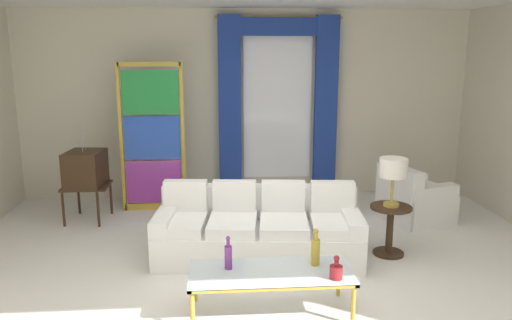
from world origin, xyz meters
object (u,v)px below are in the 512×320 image
(bottle_amber_squat, at_px, (228,256))
(table_lamp_brass, at_px, (393,170))
(coffee_table, at_px, (271,274))
(vintage_tv, at_px, (85,170))
(round_side_table, at_px, (390,226))
(bottle_crystal_tall, at_px, (336,271))
(stained_glass_divider, at_px, (152,141))
(armchair_white, at_px, (413,201))
(peacock_figurine, at_px, (187,204))
(couch_white_long, at_px, (258,231))
(bottle_blue_decanter, at_px, (315,250))

(bottle_amber_squat, distance_m, table_lamp_brass, 2.29)
(coffee_table, distance_m, table_lamp_brass, 2.07)
(vintage_tv, distance_m, table_lamp_brass, 4.15)
(bottle_amber_squat, xyz_separation_m, round_side_table, (1.92, 1.16, -0.18))
(bottle_crystal_tall, height_order, bottle_amber_squat, bottle_amber_squat)
(stained_glass_divider, distance_m, round_side_table, 3.61)
(bottle_amber_squat, height_order, armchair_white, armchair_white)
(bottle_amber_squat, relative_size, armchair_white, 0.31)
(vintage_tv, bearing_deg, table_lamp_brass, -21.73)
(bottle_amber_squat, distance_m, peacock_figurine, 2.72)
(couch_white_long, bearing_deg, bottle_blue_decanter, -70.47)
(couch_white_long, xyz_separation_m, round_side_table, (1.54, -0.08, 0.05))
(vintage_tv, bearing_deg, bottle_blue_decanter, -44.26)
(bottle_amber_squat, bearing_deg, table_lamp_brass, 31.17)
(couch_white_long, distance_m, vintage_tv, 2.76)
(round_side_table, bearing_deg, coffee_table, -141.23)
(bottle_blue_decanter, height_order, vintage_tv, vintage_tv)
(vintage_tv, height_order, table_lamp_brass, vintage_tv)
(coffee_table, relative_size, peacock_figurine, 2.47)
(coffee_table, bearing_deg, stained_glass_divider, 114.10)
(bottle_blue_decanter, bearing_deg, couch_white_long, 109.53)
(couch_white_long, height_order, stained_glass_divider, stained_glass_divider)
(armchair_white, relative_size, round_side_table, 1.71)
(couch_white_long, height_order, bottle_crystal_tall, couch_white_long)
(table_lamp_brass, bearing_deg, round_side_table, 90.00)
(bottle_blue_decanter, xyz_separation_m, round_side_table, (1.11, 1.13, -0.20))
(bottle_crystal_tall, bearing_deg, vintage_tv, 134.00)
(coffee_table, distance_m, vintage_tv, 3.62)
(round_side_table, bearing_deg, vintage_tv, 158.27)
(couch_white_long, xyz_separation_m, table_lamp_brass, (1.54, -0.08, 0.72))
(bottle_amber_squat, bearing_deg, stained_glass_divider, 108.52)
(armchair_white, distance_m, stained_glass_divider, 3.85)
(bottle_crystal_tall, height_order, table_lamp_brass, table_lamp_brass)
(peacock_figurine, bearing_deg, round_side_table, -31.23)
(stained_glass_divider, relative_size, peacock_figurine, 3.67)
(bottle_blue_decanter, height_order, bottle_amber_squat, bottle_blue_decanter)
(coffee_table, bearing_deg, peacock_figurine, 108.60)
(stained_glass_divider, bearing_deg, armchair_white, -12.01)
(bottle_amber_squat, bearing_deg, coffee_table, -10.91)
(table_lamp_brass, bearing_deg, couch_white_long, 176.97)
(bottle_crystal_tall, relative_size, bottle_amber_squat, 0.68)
(bottle_amber_squat, bearing_deg, peacock_figurine, 101.39)
(bottle_amber_squat, height_order, peacock_figurine, bottle_amber_squat)
(coffee_table, height_order, bottle_crystal_tall, bottle_crystal_tall)
(vintage_tv, bearing_deg, bottle_crystal_tall, -46.00)
(bottle_crystal_tall, distance_m, stained_glass_divider, 3.96)
(stained_glass_divider, bearing_deg, couch_white_long, -52.76)
(coffee_table, height_order, stained_glass_divider, stained_glass_divider)
(peacock_figurine, bearing_deg, armchair_white, -5.83)
(bottle_blue_decanter, height_order, table_lamp_brass, table_lamp_brass)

